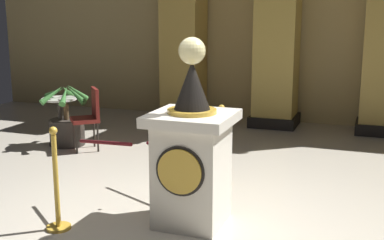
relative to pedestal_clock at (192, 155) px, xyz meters
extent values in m
plane|color=beige|center=(-0.10, -0.15, -0.72)|extent=(12.83, 12.83, 0.00)
cube|color=tan|center=(-0.10, 5.31, 1.25)|extent=(12.83, 0.16, 3.93)
cube|color=silver|center=(0.00, 0.00, -0.20)|extent=(0.64, 0.64, 1.03)
cube|color=silver|center=(0.00, 0.00, 0.36)|extent=(0.80, 0.80, 0.10)
cylinder|color=gold|center=(0.00, -0.33, -0.08)|extent=(0.43, 0.03, 0.43)
cylinder|color=black|center=(0.00, -0.32, -0.08)|extent=(0.48, 0.01, 0.48)
cylinder|color=gold|center=(0.00, 0.00, 0.43)|extent=(0.48, 0.48, 0.04)
cone|color=black|center=(0.00, 0.00, 0.69)|extent=(0.35, 0.35, 0.47)
cylinder|color=gold|center=(0.00, 0.00, 0.92)|extent=(0.03, 0.03, 0.06)
sphere|color=beige|center=(0.00, 0.00, 1.01)|extent=(0.26, 0.26, 0.26)
cylinder|color=gold|center=(-0.07, 1.21, -0.70)|extent=(0.24, 0.24, 0.03)
cylinder|color=gold|center=(-0.07, 1.21, -0.25)|extent=(0.05, 0.05, 0.92)
sphere|color=gold|center=(-0.07, 1.21, 0.25)|extent=(0.08, 0.08, 0.08)
cylinder|color=gold|center=(-1.18, -0.59, -0.70)|extent=(0.24, 0.24, 0.03)
cylinder|color=gold|center=(-1.18, -0.59, -0.24)|extent=(0.05, 0.05, 0.95)
sphere|color=gold|center=(-1.18, -0.59, 0.27)|extent=(0.08, 0.08, 0.08)
cylinder|color=#591419|center=(-0.34, 0.76, 0.07)|extent=(0.93, 0.59, 0.22)
cylinder|color=#591419|center=(-0.90, -0.14, 0.07)|extent=(0.93, 0.59, 0.22)
sphere|color=#591419|center=(-0.62, 0.31, -0.02)|extent=(0.04, 0.04, 0.04)
cube|color=black|center=(-1.94, 4.79, -0.62)|extent=(0.85, 0.85, 0.20)
cube|color=gold|center=(-1.94, 4.79, 1.17)|extent=(0.74, 0.74, 3.77)
cube|color=black|center=(1.74, 4.79, -0.62)|extent=(0.74, 0.74, 0.20)
cube|color=black|center=(-0.10, 4.79, -0.62)|extent=(0.85, 0.85, 0.20)
cube|color=gold|center=(-0.10, 4.79, 1.17)|extent=(0.74, 0.74, 3.77)
cylinder|color=#2D2823|center=(-2.94, 2.19, -0.51)|extent=(0.55, 0.55, 0.42)
cylinder|color=brown|center=(-2.94, 2.19, -0.17)|extent=(0.08, 0.08, 0.26)
cone|color=#387533|center=(-2.72, 2.16, 0.12)|extent=(0.42, 0.17, 0.33)
cone|color=#387533|center=(-2.84, 2.38, 0.12)|extent=(0.24, 0.39, 0.37)
cone|color=#387533|center=(-3.03, 2.38, 0.12)|extent=(0.23, 0.42, 0.32)
cone|color=#387533|center=(-3.15, 2.23, 0.12)|extent=(0.44, 0.18, 0.27)
cone|color=#387533|center=(-3.06, 2.02, 0.12)|extent=(0.29, 0.40, 0.34)
cone|color=#387533|center=(-2.82, 2.01, 0.12)|extent=(0.26, 0.40, 0.34)
cylinder|color=#332D28|center=(-3.04, 2.17, -0.70)|extent=(0.38, 0.38, 0.03)
cylinder|color=#332D28|center=(-3.04, 2.17, -0.34)|extent=(0.06, 0.06, 0.75)
cylinder|color=silver|center=(-3.04, 2.17, 0.03)|extent=(0.55, 0.55, 0.03)
cylinder|color=black|center=(-2.72, 2.04, -0.49)|extent=(0.03, 0.03, 0.45)
cylinder|color=black|center=(-2.51, 1.80, -0.49)|extent=(0.03, 0.03, 0.45)
cylinder|color=black|center=(-2.48, 2.25, -0.49)|extent=(0.03, 0.03, 0.45)
cylinder|color=black|center=(-2.27, 2.01, -0.49)|extent=(0.03, 0.03, 0.45)
cube|color=maroon|center=(-2.49, 2.02, -0.24)|extent=(0.56, 0.56, 0.06)
cube|color=maroon|center=(-2.36, 2.14, 0.02)|extent=(0.30, 0.33, 0.45)
camera|label=1|loc=(1.64, -4.46, 1.36)|focal=47.06mm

